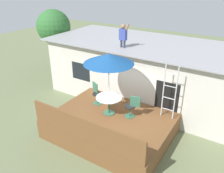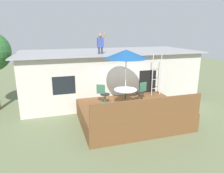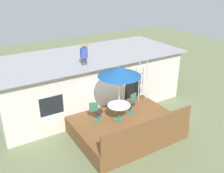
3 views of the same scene
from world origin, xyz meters
TOP-DOWN VIEW (x-y plane):
  - ground_plane at (0.00, 0.00)m, footprint 40.00×40.00m
  - house at (0.00, 3.60)m, footprint 10.50×4.50m
  - deck at (0.00, 0.00)m, footprint 4.64×3.75m
  - deck_railing at (0.00, -1.83)m, footprint 4.54×0.08m
  - patio_table at (-0.23, 0.09)m, footprint 1.04×1.04m
  - patio_umbrella at (-0.23, 0.09)m, footprint 1.90×1.90m
  - step_ladder at (1.87, 1.08)m, footprint 0.52×0.04m
  - person_figure at (-0.85, 2.24)m, footprint 0.47×0.20m
  - patio_chair_left at (-1.16, 0.54)m, footprint 0.59×0.44m
  - patio_chair_right at (0.66, 0.35)m, footprint 0.61×0.44m
  - backyard_tree at (-6.30, 3.38)m, footprint 2.03×2.03m

SIDE VIEW (x-z plane):
  - ground_plane at x=0.00m, z-range 0.00..0.00m
  - deck at x=0.00m, z-range 0.00..0.80m
  - deck_railing at x=0.00m, z-range 0.80..1.70m
  - patio_chair_left at x=-1.16m, z-range 0.80..1.72m
  - patio_chair_right at x=0.66m, z-range 0.80..1.72m
  - patio_table at x=-0.23m, z-range 1.01..1.76m
  - house at x=0.00m, z-range 0.01..2.95m
  - step_ladder at x=1.87m, z-range 0.80..3.00m
  - backyard_tree at x=-6.30m, z-range 1.02..5.15m
  - patio_umbrella at x=-0.23m, z-range 1.88..4.42m
  - person_figure at x=-0.85m, z-range 3.00..4.11m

